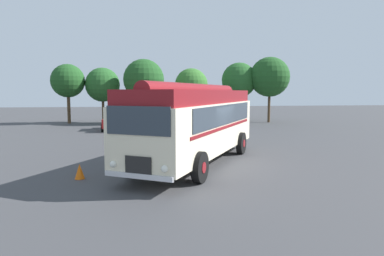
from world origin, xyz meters
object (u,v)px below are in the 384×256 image
(car_far_right, at_px, (218,119))
(traffic_cone, at_px, (80,171))
(car_near_left, at_px, (115,120))
(car_mid_left, at_px, (150,119))
(car_mid_right, at_px, (182,118))
(vintage_bus, at_px, (197,120))

(car_far_right, distance_m, traffic_cone, 18.21)
(car_near_left, relative_size, traffic_cone, 7.68)
(car_mid_left, xyz_separation_m, car_far_right, (5.80, -0.12, 0.00))
(car_near_left, relative_size, car_mid_left, 0.98)
(car_near_left, bearing_deg, car_mid_right, 5.49)
(car_near_left, bearing_deg, traffic_cone, -90.15)
(car_near_left, distance_m, car_mid_left, 2.86)
(car_mid_left, xyz_separation_m, car_mid_right, (2.78, 0.65, 0.00))
(car_mid_right, bearing_deg, car_near_left, -174.51)
(car_near_left, relative_size, car_far_right, 0.98)
(car_mid_left, distance_m, traffic_cone, 16.38)
(vintage_bus, distance_m, car_mid_left, 14.10)
(vintage_bus, bearing_deg, car_mid_left, 97.05)
(car_mid_left, bearing_deg, car_near_left, 177.77)
(car_mid_left, bearing_deg, vintage_bus, -82.95)
(vintage_bus, xyz_separation_m, traffic_cone, (-4.63, -2.15, -1.62))
(car_near_left, distance_m, traffic_cone, 16.23)
(car_near_left, xyz_separation_m, traffic_cone, (-0.04, -16.22, -0.57))
(car_near_left, distance_m, car_far_right, 8.66)
(car_mid_left, height_order, car_far_right, same)
(vintage_bus, bearing_deg, car_far_right, 73.61)
(car_near_left, xyz_separation_m, car_mid_left, (2.86, -0.11, 0.00))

